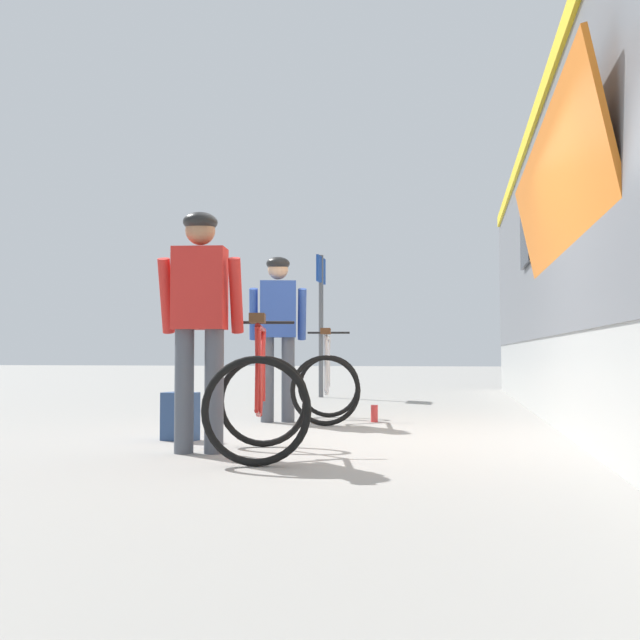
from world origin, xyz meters
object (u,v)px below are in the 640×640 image
cyclist_far_in_red (200,308)px  water_bottle_near_the_bikes (374,414)px  platform_sign_post (321,301)px  bicycle_near_silver (327,384)px  backpack_on_platform (180,416)px  cyclist_near_in_blue (278,323)px  bicycle_far_red (260,399)px

cyclist_far_in_red → water_bottle_near_the_bikes: size_ratio=9.76×
platform_sign_post → bicycle_near_silver: bearing=-79.2°
cyclist_far_in_red → water_bottle_near_the_bikes: (0.99, 2.74, -0.96)m
water_bottle_near_the_bikes → platform_sign_post: size_ratio=0.08×
platform_sign_post → backpack_on_platform: bearing=-90.5°
cyclist_near_in_blue → platform_sign_post: size_ratio=0.73×
cyclist_far_in_red → bicycle_near_silver: size_ratio=1.53×
cyclist_far_in_red → water_bottle_near_the_bikes: cyclist_far_in_red is taller
water_bottle_near_the_bikes → backpack_on_platform: bearing=-125.7°
water_bottle_near_the_bikes → bicycle_near_silver: bearing=-177.1°
bicycle_near_silver → water_bottle_near_the_bikes: bearing=2.9°
cyclist_far_in_red → bicycle_near_silver: 2.84m
bicycle_near_silver → platform_sign_post: size_ratio=0.48×
cyclist_far_in_red → bicycle_near_silver: cyclist_far_in_red is taller
bicycle_far_red → water_bottle_near_the_bikes: (0.52, 2.80, -0.31)m
cyclist_far_in_red → platform_sign_post: size_ratio=0.73×
cyclist_near_in_blue → platform_sign_post: (-0.35, 4.64, 0.57)m
bicycle_near_silver → platform_sign_post: (-0.86, 4.49, 1.22)m
bicycle_far_red → cyclist_near_in_blue: bearing=100.7°
cyclist_far_in_red → bicycle_far_red: cyclist_far_in_red is taller
bicycle_near_silver → bicycle_far_red: size_ratio=0.97×
cyclist_far_in_red → platform_sign_post: (-0.37, 7.21, 0.57)m
bicycle_near_silver → bicycle_far_red: (-0.01, -2.78, 0.00)m
cyclist_near_in_blue → backpack_on_platform: 2.04m
water_bottle_near_the_bikes → bicycle_far_red: bearing=-100.5°
bicycle_far_red → backpack_on_platform: (-0.90, 0.82, -0.20)m
platform_sign_post → bicycle_far_red: bearing=-83.4°
cyclist_near_in_blue → backpack_on_platform: size_ratio=4.40×
cyclist_near_in_blue → bicycle_near_silver: bearing=17.1°
cyclist_near_in_blue → bicycle_far_red: cyclist_near_in_blue is taller
cyclist_near_in_blue → platform_sign_post: platform_sign_post is taller
bicycle_far_red → platform_sign_post: size_ratio=0.50×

